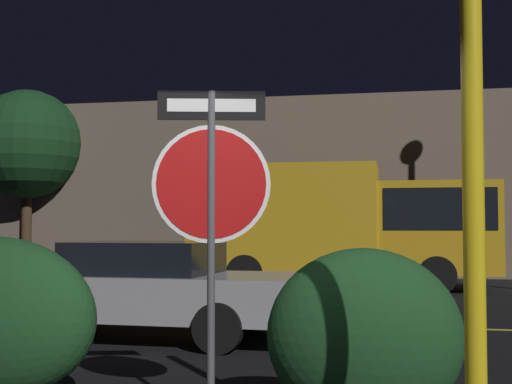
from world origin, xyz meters
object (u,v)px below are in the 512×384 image
Objects in this scene: stop_sign at (211,188)px; hedge_bush_2 at (364,338)px; delivery_truck at (345,221)px; tree_0 at (28,145)px; yellow_pole_right at (473,178)px; passing_car_2 at (137,288)px.

stop_sign reaches higher than hedge_bush_2.
stop_sign is at bearing -0.93° from delivery_truck.
hedge_bush_2 is at bearing -53.68° from tree_0.
yellow_pole_right is 0.60× the size of tree_0.
yellow_pole_right is at bearing -141.46° from passing_car_2.
passing_car_2 is (-3.81, 5.21, -1.08)m from yellow_pole_right.
delivery_truck is at bearing -19.61° from tree_0.
passing_car_2 is (-3.17, 3.68, -0.00)m from hedge_bush_2.
tree_0 is at bearing -109.88° from delivery_truck.
passing_car_2 is at bearing 126.19° from yellow_pole_right.
hedge_bush_2 is 0.25× the size of tree_0.
yellow_pole_right reaches higher than delivery_truck.
passing_car_2 is at bearing 130.69° from hedge_bush_2.
stop_sign is 1.72× the size of hedge_bush_2.
delivery_truck is (-0.98, 11.73, 0.95)m from hedge_bush_2.
yellow_pole_right reaches higher than stop_sign.
yellow_pole_right is (1.76, -1.31, -0.03)m from stop_sign.
yellow_pole_right is 0.74× the size of passing_car_2.
yellow_pole_right is 13.35m from delivery_truck.
tree_0 reaches higher than stop_sign.
stop_sign is 0.43× the size of tree_0.
yellow_pole_right is 2.39× the size of hedge_bush_2.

